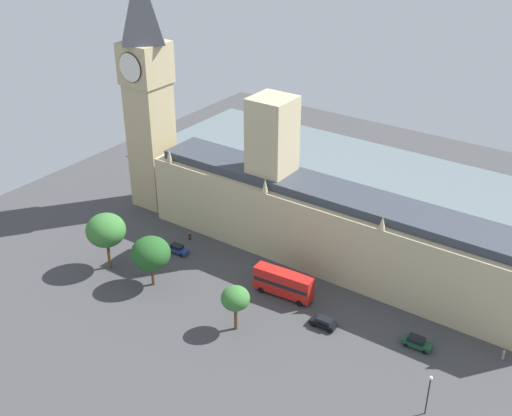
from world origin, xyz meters
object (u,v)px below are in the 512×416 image
object	(u,v)px
plane_tree_corner	(151,253)
pedestrian_near_tower	(503,355)
car_black_trailing	(324,322)
car_dark_green_midblock	(417,342)
street_lamp_opposite_hall	(429,388)
plane_tree_by_river_gate	(106,230)
plane_tree_far_end	(235,299)
car_blue_leading	(178,249)
pedestrian_kerbside	(190,236)
clock_tower	(147,86)
parliament_building	(327,222)
double_decker_bus_under_trees	(283,283)

from	to	relation	value
plane_tree_corner	pedestrian_near_tower	bearing A→B (deg)	105.83
car_black_trailing	car_dark_green_midblock	xyz separation A→B (m)	(-3.98, 14.08, 0.00)
street_lamp_opposite_hall	plane_tree_by_river_gate	bearing A→B (deg)	-90.54
plane_tree_far_end	car_blue_leading	bearing A→B (deg)	-117.49
pedestrian_kerbside	plane_tree_corner	bearing A→B (deg)	45.11
pedestrian_near_tower	car_blue_leading	bearing A→B (deg)	-146.58
pedestrian_near_tower	car_black_trailing	bearing A→B (deg)	-132.85
car_dark_green_midblock	street_lamp_opposite_hall	world-z (taller)	street_lamp_opposite_hall
car_black_trailing	plane_tree_far_end	distance (m)	14.84
clock_tower	pedestrian_kerbside	distance (m)	31.38
parliament_building	plane_tree_far_end	bearing A→B (deg)	-3.51
car_blue_leading	pedestrian_near_tower	xyz separation A→B (m)	(-5.57, 59.38, -0.14)
double_decker_bus_under_trees	plane_tree_by_river_gate	bearing A→B (deg)	104.98
parliament_building	pedestrian_kerbside	size ratio (longest dim) A/B	48.20
car_blue_leading	plane_tree_by_river_gate	size ratio (longest dim) A/B	0.38
car_blue_leading	pedestrian_kerbside	bearing A→B (deg)	-169.03
parliament_building	pedestrian_kerbside	distance (m)	27.98
clock_tower	double_decker_bus_under_trees	bearing A→B (deg)	72.57
car_black_trailing	pedestrian_kerbside	bearing A→B (deg)	73.99
double_decker_bus_under_trees	car_dark_green_midblock	distance (m)	24.01
double_decker_bus_under_trees	plane_tree_by_river_gate	distance (m)	32.98
car_dark_green_midblock	plane_tree_by_river_gate	xyz separation A→B (m)	(11.53, -54.62, 6.96)
car_dark_green_midblock	pedestrian_kerbside	xyz separation A→B (m)	(-4.43, -49.15, -0.18)
pedestrian_near_tower	street_lamp_opposite_hall	distance (m)	18.24
car_black_trailing	plane_tree_far_end	size ratio (longest dim) A/B	0.56
double_decker_bus_under_trees	pedestrian_kerbside	world-z (taller)	double_decker_bus_under_trees
clock_tower	car_black_trailing	bearing A→B (deg)	72.30
clock_tower	plane_tree_far_end	distance (m)	51.48
pedestrian_near_tower	plane_tree_corner	world-z (taller)	plane_tree_corner
car_blue_leading	pedestrian_near_tower	distance (m)	59.64
car_black_trailing	plane_tree_by_river_gate	world-z (taller)	plane_tree_by_river_gate
plane_tree_corner	street_lamp_opposite_hall	distance (m)	50.73
parliament_building	double_decker_bus_under_trees	bearing A→B (deg)	-1.06
street_lamp_opposite_hall	plane_tree_corner	bearing A→B (deg)	-91.28
parliament_building	car_blue_leading	world-z (taller)	parliament_building
plane_tree_corner	car_dark_green_midblock	bearing A→B (deg)	103.88
plane_tree_by_river_gate	plane_tree_far_end	bearing A→B (deg)	88.34
double_decker_bus_under_trees	street_lamp_opposite_hall	size ratio (longest dim) A/B	1.62
plane_tree_by_river_gate	street_lamp_opposite_hall	xyz separation A→B (m)	(0.57, 60.89, -3.28)
car_black_trailing	car_dark_green_midblock	bearing A→B (deg)	-76.76
pedestrian_kerbside	pedestrian_near_tower	distance (m)	60.75
plane_tree_corner	parliament_building	bearing A→B (deg)	139.52
car_blue_leading	street_lamp_opposite_hall	world-z (taller)	street_lamp_opposite_hall
car_black_trailing	pedestrian_kerbside	world-z (taller)	car_black_trailing
clock_tower	plane_tree_corner	world-z (taller)	clock_tower
pedestrian_near_tower	plane_tree_far_end	xyz separation A→B (m)	(17.29, -36.86, 5.11)
pedestrian_kerbside	double_decker_bus_under_trees	bearing A→B (deg)	106.73
car_blue_leading	street_lamp_opposite_hall	bearing A→B (deg)	73.98
car_black_trailing	plane_tree_by_river_gate	xyz separation A→B (m)	(7.56, -40.54, 6.97)
parliament_building	pedestrian_near_tower	bearing A→B (deg)	76.57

